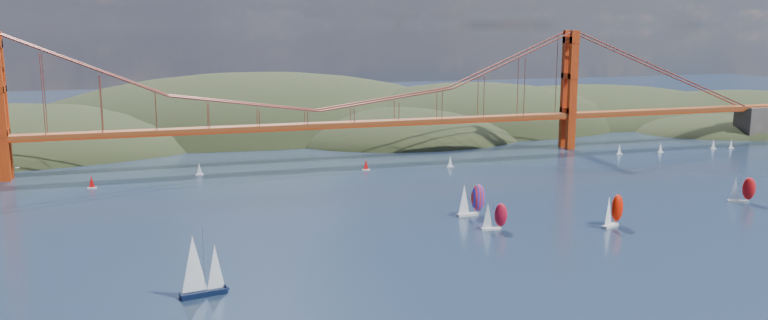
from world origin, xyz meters
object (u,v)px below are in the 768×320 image
at_px(racer_rwb, 471,199).
at_px(sloop_navy, 200,266).
at_px(racer_2, 742,189).
at_px(racer_0, 494,216).
at_px(racer_1, 613,210).

bearing_deg(racer_rwb, sloop_navy, -157.22).
relative_size(sloop_navy, racer_2, 1.58).
xyz_separation_m(sloop_navy, racer_0, (83.26, 28.64, -2.59)).
bearing_deg(sloop_navy, racer_0, 8.05).
height_order(sloop_navy, racer_2, sloop_navy).
relative_size(racer_0, racer_rwb, 0.80).
distance_m(racer_1, racer_2, 59.20).
xyz_separation_m(sloop_navy, racer_rwb, (83.70, 45.54, -1.54)).
distance_m(racer_0, racer_2, 92.23).
distance_m(sloop_navy, racer_1, 119.46).
xyz_separation_m(racer_0, racer_rwb, (0.44, 16.90, 1.04)).
height_order(racer_2, racer_rwb, racer_rwb).
relative_size(sloop_navy, racer_0, 1.74).
relative_size(racer_0, racer_1, 0.84).
bearing_deg(racer_1, racer_rwb, 119.68).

